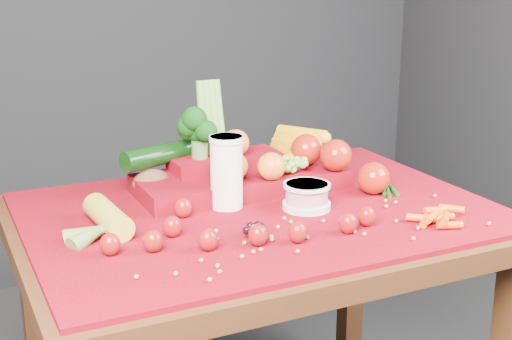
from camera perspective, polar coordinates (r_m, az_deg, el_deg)
name	(u,v)px	position (r m, az deg, el deg)	size (l,w,h in m)	color
table	(260,251)	(1.69, 0.29, -6.53)	(1.10, 0.80, 0.75)	#391D0D
red_cloth	(260,211)	(1.65, 0.30, -3.31)	(1.05, 0.75, 0.01)	maroon
milk_glass	(226,169)	(1.64, -2.38, 0.05)	(0.08, 0.08, 0.17)	white
yogurt_bowl	(307,195)	(1.64, 4.08, -2.02)	(0.11, 0.11, 0.06)	silver
strawberry_scatter	(223,227)	(1.47, -2.69, -4.60)	(0.58, 0.28, 0.05)	maroon
dark_grape_cluster	(252,230)	(1.49, -0.31, -4.82)	(0.06, 0.05, 0.03)	black
soybean_scatter	(302,236)	(1.48, 3.66, -5.27)	(0.84, 0.24, 0.01)	#A37C46
corn_ear	(102,226)	(1.52, -12.22, -4.41)	(0.19, 0.24, 0.06)	gold
potato	(152,182)	(1.75, -8.35, -0.98)	(0.10, 0.07, 0.06)	brown
baby_carrot_pile	(440,214)	(1.62, 14.50, -3.44)	(0.17, 0.17, 0.03)	#F14B08
green_bean_pile	(384,189)	(1.81, 10.18, -1.47)	(0.14, 0.12, 0.01)	#135212
produce_mound	(250,165)	(1.78, -0.48, 0.38)	(0.61, 0.37, 0.27)	maroon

